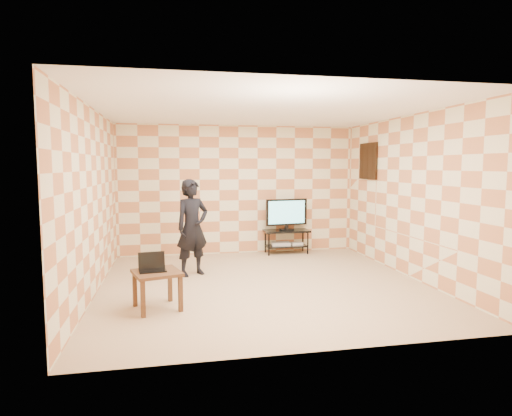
% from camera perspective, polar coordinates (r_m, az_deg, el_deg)
% --- Properties ---
extents(floor, '(5.00, 5.00, 0.00)m').
position_cam_1_polar(floor, '(6.83, 0.99, -10.14)').
color(floor, tan).
rests_on(floor, ground).
extents(wall_back, '(5.00, 0.02, 2.70)m').
position_cam_1_polar(wall_back, '(9.05, -2.33, 2.43)').
color(wall_back, beige).
rests_on(wall_back, ground).
extents(wall_front, '(5.00, 0.02, 2.70)m').
position_cam_1_polar(wall_front, '(4.19, 8.22, -1.39)').
color(wall_front, beige).
rests_on(wall_front, ground).
extents(wall_left, '(0.02, 5.00, 2.70)m').
position_cam_1_polar(wall_left, '(6.54, -20.93, 0.81)').
color(wall_left, beige).
rests_on(wall_left, ground).
extents(wall_right, '(0.02, 5.00, 2.70)m').
position_cam_1_polar(wall_right, '(7.53, 19.97, 1.44)').
color(wall_right, beige).
rests_on(wall_right, ground).
extents(ceiling, '(5.00, 5.00, 0.02)m').
position_cam_1_polar(ceiling, '(6.63, 1.03, 12.95)').
color(ceiling, white).
rests_on(ceiling, wall_back).
extents(wall_art, '(0.04, 0.72, 0.72)m').
position_cam_1_polar(wall_art, '(8.86, 14.73, 6.06)').
color(wall_art, black).
rests_on(wall_art, wall_right).
extents(tv_stand, '(0.96, 0.43, 0.50)m').
position_cam_1_polar(tv_stand, '(9.11, 4.07, -3.79)').
color(tv_stand, black).
rests_on(tv_stand, floor).
extents(tv, '(0.91, 0.21, 0.66)m').
position_cam_1_polar(tv, '(9.04, 4.10, -0.65)').
color(tv, black).
rests_on(tv, tv_stand).
extents(dvd_player, '(0.42, 0.32, 0.06)m').
position_cam_1_polar(dvd_player, '(9.14, 3.33, -4.77)').
color(dvd_player, '#B8B8BA').
rests_on(dvd_player, tv_stand).
extents(game_console, '(0.25, 0.18, 0.05)m').
position_cam_1_polar(game_console, '(9.21, 5.45, -4.74)').
color(game_console, silver).
rests_on(game_console, tv_stand).
extents(side_table, '(0.71, 0.71, 0.50)m').
position_cam_1_polar(side_table, '(5.75, -13.07, -9.07)').
color(side_table, '#3E2417').
rests_on(side_table, floor).
extents(laptop, '(0.37, 0.31, 0.23)m').
position_cam_1_polar(laptop, '(5.78, -13.68, -7.59)').
color(laptop, black).
rests_on(laptop, side_table).
extents(person, '(0.71, 0.62, 1.64)m').
position_cam_1_polar(person, '(7.32, -8.50, -2.58)').
color(person, black).
rests_on(person, floor).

